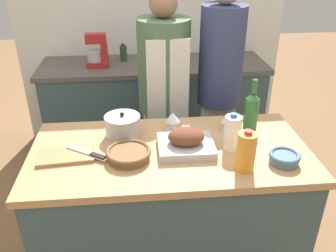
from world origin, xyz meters
The scene contains 20 objects.
kitchen_island centered at (0.00, 0.00, 0.44)m, with size 1.47×0.72×0.88m.
back_counter centered at (0.00, 1.46, 0.44)m, with size 2.01×0.60×0.88m.
back_wall centered at (0.00, 1.81, 1.27)m, with size 2.51×0.10×2.55m.
roasting_pan centered at (0.08, -0.02, 0.93)m, with size 0.29×0.25×0.12m.
wicker_basket centered at (-0.22, -0.07, 0.91)m, with size 0.23×0.23×0.05m.
cutting_board centered at (-0.53, -0.03, 0.89)m, with size 0.29×0.19×0.02m.
stock_pot centered at (-0.25, 0.17, 0.95)m, with size 0.20×0.20×0.14m.
mixing_bowl centered at (0.55, -0.18, 0.92)m, with size 0.15×0.15×0.06m.
juice_jug centered at (0.34, -0.22, 0.98)m, with size 0.09×0.09×0.21m.
milk_jug centered at (0.32, -0.02, 0.98)m, with size 0.09×0.09×0.20m.
wine_bottle_green centered at (0.49, 0.19, 1.00)m, with size 0.08×0.08×0.30m.
wine_glass_left centered at (0.35, 0.17, 0.97)m, with size 0.08×0.08×0.11m.
wine_glass_right centered at (0.04, 0.21, 0.96)m, with size 0.08×0.08×0.11m.
knife_chef centered at (-0.42, -0.03, 0.91)m, with size 0.21×0.16×0.01m.
stand_mixer centered at (-0.48, 1.42, 1.00)m, with size 0.18×0.14×0.29m.
condiment_bottle_tall centered at (0.05, 1.36, 0.95)m, with size 0.05×0.05×0.15m.
condiment_bottle_short centered at (0.77, 1.61, 0.94)m, with size 0.06×0.06×0.14m.
condiment_bottle_extra centered at (-0.27, 1.57, 0.95)m, with size 0.06×0.06×0.15m.
person_cook_aproned centered at (0.03, 0.76, 0.88)m, with size 0.36×0.37×1.60m.
person_cook_guest centered at (0.43, 0.73, 0.95)m, with size 0.30×0.30×1.69m.
Camera 1 is at (-0.16, -1.59, 1.87)m, focal length 38.00 mm.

